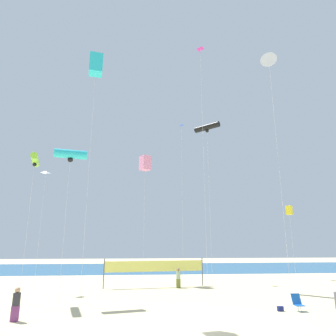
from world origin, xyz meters
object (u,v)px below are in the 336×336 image
Objects in this scene: kite_blue_diamond at (181,129)px; kite_lime_tube at (35,160)px; kite_pink_box at (145,163)px; kite_black_tube at (207,128)px; beachgoer_sage_shirt at (178,277)px; beachgoer_charcoal_shirt at (16,303)px; kite_magenta_diamond at (200,56)px; kite_white_diamond at (46,173)px; kite_yellow_box at (289,210)px; kite_white_delta at (269,61)px; beach_handbag at (280,309)px; kite_cyan_box at (96,65)px; volleyball_net at (155,267)px; kite_cyan_tube at (71,155)px; folding_beach_chair at (298,302)px.

kite_lime_tube is at bearing -137.95° from kite_blue_diamond.
kite_pink_box is 7.49m from kite_black_tube.
beachgoer_sage_shirt is 1.03× the size of beachgoer_charcoal_shirt.
kite_magenta_diamond is 16.53m from kite_white_diamond.
beachgoer_sage_shirt is 0.13× the size of kite_pink_box.
kite_pink_box reaches higher than kite_yellow_box.
kite_blue_diamond reaches higher than kite_lime_tube.
kite_white_delta is (4.33, -3.14, -2.40)m from kite_magenta_diamond.
kite_lime_tube is at bearing -179.51° from kite_magenta_diamond.
kite_white_diamond is at bearing 152.85° from beach_handbag.
beach_handbag is at bearing -12.28° from beachgoer_charcoal_shirt.
kite_blue_diamond is at bearing -55.40° from beachgoer_sage_shirt.
beach_handbag is at bearing -147.80° from kite_white_delta.
kite_yellow_box is at bearing 35.46° from kite_cyan_box.
beachgoer_sage_shirt is 2.22m from volleyball_net.
kite_yellow_box is (24.19, 10.93, -2.19)m from kite_lime_tube.
kite_cyan_tube is at bearing -153.18° from kite_yellow_box.
kite_pink_box reaches higher than kite_cyan_tube.
kite_blue_diamond is (10.47, 15.58, 15.71)m from beachgoer_charcoal_shirt.
kite_white_delta is 18.36m from kite_yellow_box.
volleyball_net is 0.51× the size of kite_blue_diamond.
kite_magenta_diamond reaches higher than beachgoer_sage_shirt.
kite_yellow_box reaches higher than volleyball_net.
kite_pink_box reaches higher than kite_lime_tube.
kite_pink_box reaches higher than volleyball_net.
kite_cyan_box is 6.52m from kite_cyan_tube.
kite_blue_diamond reaches higher than beach_handbag.
kite_lime_tube is (-12.07, -10.88, -7.12)m from kite_blue_diamond.
volleyball_net is 0.85× the size of kite_cyan_tube.
kite_pink_box is at bearing 116.08° from kite_magenta_diamond.
kite_white_diamond reaches higher than beachgoer_charcoal_shirt.
kite_cyan_tube is 5.65m from kite_white_diamond.
kite_blue_diamond reaches higher than folding_beach_chair.
kite_pink_box is 0.85× the size of kite_black_tube.
volleyball_net is at bearing 39.32° from beachgoer_charcoal_shirt.
kite_blue_diamond is 1.01× the size of kite_white_delta.
beachgoer_sage_shirt is 0.11× the size of kite_black_tube.
volleyball_net is (-1.97, 0.67, 0.77)m from beachgoer_sage_shirt.
kite_cyan_box reaches higher than kite_cyan_tube.
kite_black_tube is at bearing 135.69° from folding_beach_chair.
kite_white_diamond is (-12.92, 4.53, -9.27)m from kite_magenta_diamond.
kite_white_delta is (4.51, -13.92, -0.14)m from kite_blue_diamond.
kite_white_delta is at bearing 32.20° from beach_handbag.
kite_white_delta is 20.08m from kite_white_diamond.
beachgoer_sage_shirt is at bearing 26.37° from kite_lime_tube.
kite_blue_diamond is at bearing -179.79° from kite_yellow_box.
kite_lime_tube is 1.25× the size of kite_yellow_box.
volleyball_net is 0.54× the size of kite_cyan_box.
volleyball_net is at bearing 34.22° from kite_lime_tube.
beach_handbag is at bearing -55.84° from volleyball_net.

